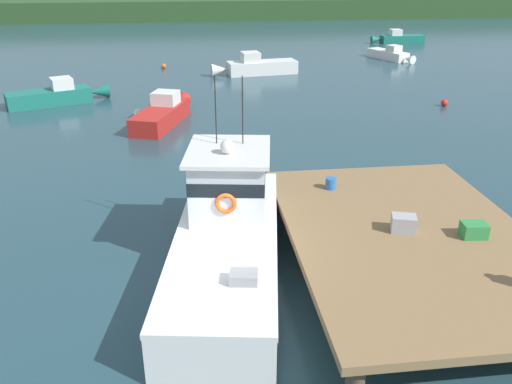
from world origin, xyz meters
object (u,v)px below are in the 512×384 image
(moored_boat_near_channel, at_px, (399,38))
(moored_boat_far_left, at_px, (256,67))
(bait_bucket, at_px, (331,183))
(mooring_buoy_inshore, at_px, (164,66))
(main_fishing_boat, at_px, (228,230))
(crate_stack_near_edge, at_px, (404,224))
(mooring_buoy_outer, at_px, (444,103))
(moored_boat_far_right, at_px, (164,113))
(crate_single_by_cleat, at_px, (474,230))
(moored_boat_mid_harbor, at_px, (56,95))
(moored_boat_off_the_point, at_px, (391,55))
(mooring_buoy_channel_marker, at_px, (138,114))

(moored_boat_near_channel, distance_m, moored_boat_far_left, 19.56)
(bait_bucket, xyz_separation_m, moored_boat_far_left, (0.57, 22.80, -0.85))
(mooring_buoy_inshore, bearing_deg, main_fishing_boat, -84.46)
(crate_stack_near_edge, distance_m, mooring_buoy_outer, 18.05)
(moored_boat_far_left, bearing_deg, bait_bucket, -91.44)
(moored_boat_near_channel, relative_size, mooring_buoy_inshore, 14.21)
(crate_stack_near_edge, distance_m, moored_boat_near_channel, 40.85)
(main_fishing_boat, bearing_deg, bait_bucket, 30.14)
(main_fishing_boat, distance_m, moored_boat_far_right, 13.75)
(crate_single_by_cleat, height_order, moored_boat_mid_harbor, crate_single_by_cleat)
(mooring_buoy_inshore, bearing_deg, bait_bucket, -77.08)
(bait_bucket, xyz_separation_m, moored_boat_off_the_point, (11.80, 27.10, -0.97))
(moored_boat_far_left, bearing_deg, moored_boat_off_the_point, 20.96)
(moored_boat_mid_harbor, bearing_deg, crate_stack_near_edge, -56.51)
(main_fishing_boat, distance_m, mooring_buoy_channel_marker, 14.85)
(crate_stack_near_edge, xyz_separation_m, moored_boat_far_left, (-0.56, 25.65, -0.89))
(mooring_buoy_outer, bearing_deg, bait_bucket, -126.91)
(crate_single_by_cleat, distance_m, moored_boat_off_the_point, 31.76)
(bait_bucket, relative_size, mooring_buoy_outer, 0.89)
(main_fishing_boat, xyz_separation_m, moored_boat_off_the_point, (15.01, 28.96, -0.61))
(mooring_buoy_channel_marker, bearing_deg, mooring_buoy_inshore, 86.48)
(moored_boat_far_right, bearing_deg, mooring_buoy_channel_marker, 146.76)
(crate_stack_near_edge, distance_m, moored_boat_mid_harbor, 22.79)
(mooring_buoy_inshore, bearing_deg, mooring_buoy_channel_marker, -93.52)
(moored_boat_off_the_point, distance_m, moored_boat_far_left, 12.02)
(crate_stack_near_edge, bearing_deg, moored_boat_off_the_point, 70.41)
(moored_boat_near_channel, height_order, mooring_buoy_inshore, moored_boat_near_channel)
(moored_boat_far_left, bearing_deg, moored_boat_near_channel, 39.93)
(moored_boat_near_channel, bearing_deg, bait_bucket, -113.78)
(moored_boat_off_the_point, xyz_separation_m, mooring_buoy_outer, (-2.06, -14.13, -0.20))
(moored_boat_off_the_point, height_order, moored_boat_far_right, moored_boat_far_right)
(main_fishing_boat, bearing_deg, mooring_buoy_outer, 48.87)
(mooring_buoy_inshore, bearing_deg, moored_boat_near_channel, 24.38)
(moored_boat_near_channel, bearing_deg, moored_boat_off_the_point, -114.59)
(moored_boat_far_left, relative_size, mooring_buoy_inshore, 17.46)
(main_fishing_boat, distance_m, bait_bucket, 3.73)
(main_fishing_boat, xyz_separation_m, moored_boat_near_channel, (18.79, 37.22, -0.57))
(crate_single_by_cleat, distance_m, moored_boat_mid_harbor, 24.11)
(moored_boat_near_channel, height_order, mooring_buoy_outer, moored_boat_near_channel)
(moored_boat_off_the_point, distance_m, mooring_buoy_channel_marker, 23.52)
(main_fishing_boat, bearing_deg, mooring_buoy_channel_marker, 103.53)
(moored_boat_far_right, distance_m, mooring_buoy_channel_marker, 1.58)
(moored_boat_far_right, distance_m, mooring_buoy_inshore, 13.94)
(crate_stack_near_edge, bearing_deg, mooring_buoy_inshore, 103.85)
(bait_bucket, distance_m, moored_boat_far_left, 22.82)
(crate_stack_near_edge, xyz_separation_m, mooring_buoy_channel_marker, (-7.82, 15.41, -1.16))
(main_fishing_boat, relative_size, mooring_buoy_channel_marker, 19.65)
(crate_stack_near_edge, bearing_deg, crate_single_by_cleat, -16.69)
(crate_single_by_cleat, xyz_separation_m, mooring_buoy_outer, (6.98, 16.31, -1.19))
(crate_stack_near_edge, relative_size, moored_boat_near_channel, 0.12)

